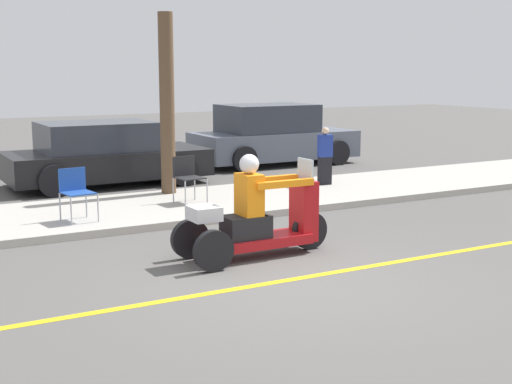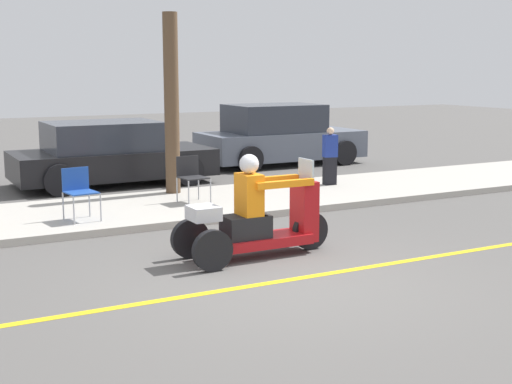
{
  "view_description": "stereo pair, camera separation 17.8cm",
  "coord_description": "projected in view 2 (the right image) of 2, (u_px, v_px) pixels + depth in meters",
  "views": [
    {
      "loc": [
        -4.31,
        -6.96,
        2.51
      ],
      "look_at": [
        0.19,
        1.13,
        0.88
      ],
      "focal_mm": 50.0,
      "sensor_mm": 36.0,
      "label": 1
    },
    {
      "loc": [
        -4.16,
        -7.05,
        2.51
      ],
      "look_at": [
        0.19,
        1.13,
        0.88
      ],
      "focal_mm": 50.0,
      "sensor_mm": 36.0,
      "label": 2
    }
  ],
  "objects": [
    {
      "name": "folding_chair_set_back",
      "position": [
        191.0,
        174.0,
        12.71
      ],
      "size": [
        0.5,
        0.5,
        0.82
      ],
      "color": "#A5A8AD",
      "rests_on": "sidewalk_strip"
    },
    {
      "name": "tree_trunk",
      "position": [
        172.0,
        104.0,
        13.45
      ],
      "size": [
        0.28,
        0.28,
        3.39
      ],
      "color": "brown",
      "rests_on": "sidewalk_strip"
    },
    {
      "name": "lane_stripe",
      "position": [
        300.0,
        278.0,
        8.57
      ],
      "size": [
        24.0,
        0.12,
        0.01
      ],
      "color": "gold",
      "rests_on": "ground"
    },
    {
      "name": "ground_plane",
      "position": [
        287.0,
        280.0,
        8.48
      ],
      "size": [
        60.0,
        60.0,
        0.0
      ],
      "primitive_type": "plane",
      "color": "#565451"
    },
    {
      "name": "spectator_by_tree",
      "position": [
        330.0,
        157.0,
        14.58
      ],
      "size": [
        0.31,
        0.22,
        1.18
      ],
      "color": "black",
      "rests_on": "sidewalk_strip"
    },
    {
      "name": "sidewalk_strip",
      "position": [
        154.0,
        209.0,
        12.47
      ],
      "size": [
        28.0,
        2.8,
        0.12
      ],
      "color": "#B2ADA3",
      "rests_on": "ground"
    },
    {
      "name": "folding_chair_curbside",
      "position": [
        79.0,
        188.0,
        11.23
      ],
      "size": [
        0.52,
        0.52,
        0.82
      ],
      "color": "#A5A8AD",
      "rests_on": "sidewalk_strip"
    },
    {
      "name": "parked_car_lot_left",
      "position": [
        279.0,
        136.0,
        18.45
      ],
      "size": [
        4.23,
        2.01,
        1.56
      ],
      "color": "slate",
      "rests_on": "ground"
    },
    {
      "name": "parked_car_lot_right",
      "position": [
        110.0,
        155.0,
        15.31
      ],
      "size": [
        4.21,
        2.11,
        1.36
      ],
      "color": "black",
      "rests_on": "ground"
    },
    {
      "name": "motorcycle_trike",
      "position": [
        257.0,
        221.0,
        9.47
      ],
      "size": [
        2.18,
        0.81,
        1.39
      ],
      "color": "black",
      "rests_on": "ground"
    }
  ]
}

